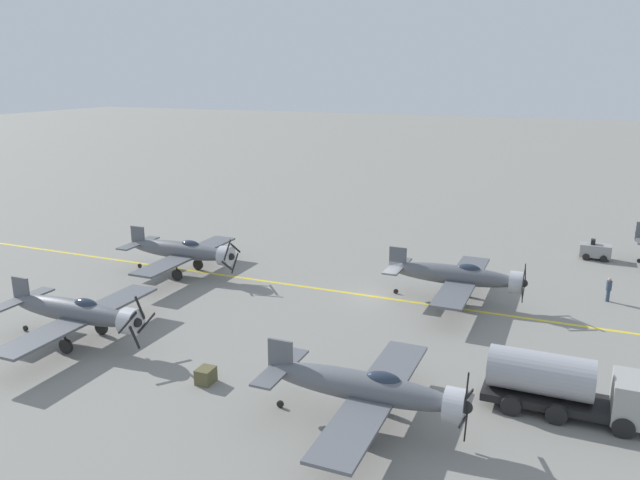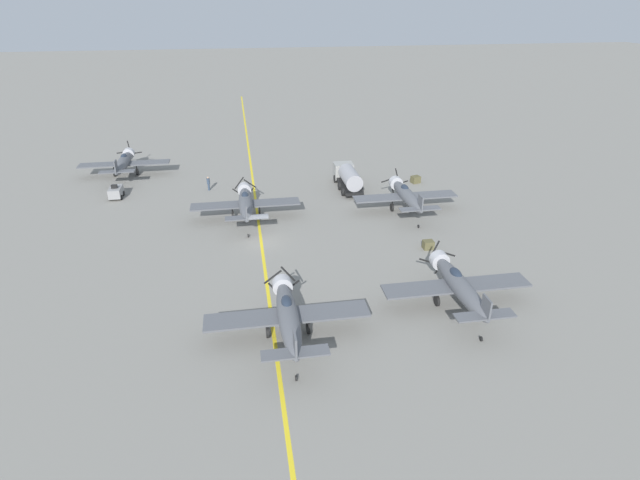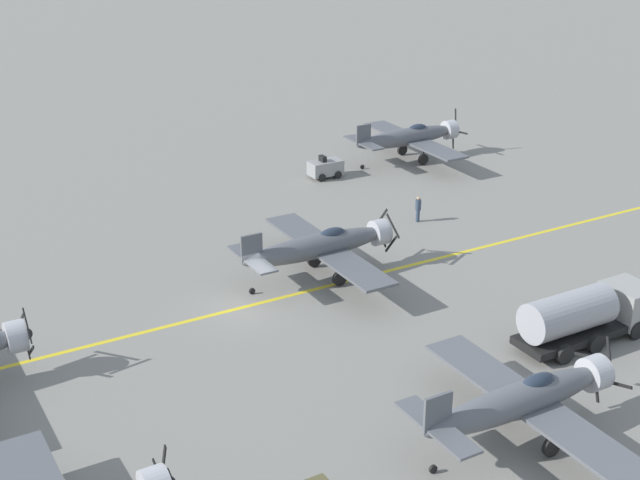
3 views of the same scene
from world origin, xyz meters
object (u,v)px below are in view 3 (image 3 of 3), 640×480
Objects in this scene: airplane_far_left at (410,137)px; fuel_tanker at (587,314)px; tow_tractor at (325,168)px; ground_crew_walking at (418,208)px; airplane_mid_center at (322,246)px; airplane_mid_right at (524,399)px.

fuel_tanker is at bearing -16.10° from airplane_far_left.
fuel_tanker is 28.95m from tow_tractor.
ground_crew_walking is (-17.73, 2.17, -0.52)m from fuel_tanker.
airplane_far_left is 4.62× the size of tow_tractor.
ground_crew_walking is at bearing 173.01° from fuel_tanker.
airplane_far_left is (-15.95, 17.45, 0.00)m from airplane_mid_center.
fuel_tanker is (29.24, -9.51, -0.50)m from airplane_far_left.
fuel_tanker is at bearing -2.65° from tow_tractor.
tow_tractor is at bearing -85.81° from airplane_far_left.
airplane_far_left reaches higher than airplane_mid_center.
fuel_tanker is 3.08× the size of tow_tractor.
airplane_far_left is 30.75m from fuel_tanker.
airplane_mid_right is 4.62× the size of tow_tractor.
airplane_far_left reaches higher than fuel_tanker.
airplane_mid_center is at bearing -66.29° from ground_crew_walking.
airplane_mid_right is at bearing -60.33° from fuel_tanker.
ground_crew_walking is (-4.44, 10.12, -1.03)m from airplane_mid_center.
airplane_mid_center is at bearing 176.06° from airplane_mid_right.
airplane_far_left is 38.67m from airplane_mid_right.
airplane_mid_right is at bearing -16.43° from tow_tractor.
tow_tractor is (-33.83, 9.97, -1.22)m from airplane_mid_right.
fuel_tanker is at bearing -6.99° from ground_crew_walking.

